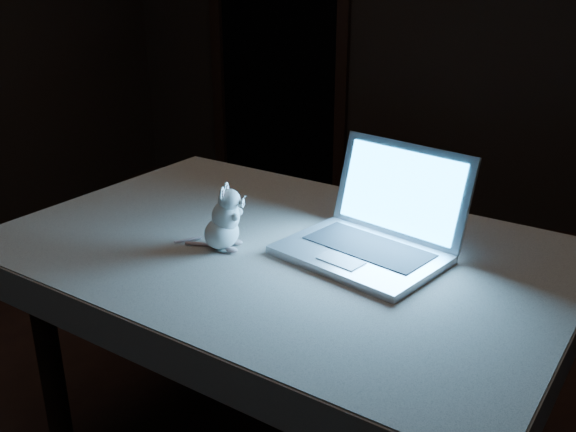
% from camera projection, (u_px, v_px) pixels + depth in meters
% --- Properties ---
extents(floor, '(5.00, 5.00, 0.00)m').
position_uv_depth(floor, '(238.00, 431.00, 2.31)').
color(floor, black).
rests_on(floor, ground).
extents(back_wall, '(4.50, 0.04, 2.60)m').
position_uv_depth(back_wall, '(439.00, 10.00, 3.92)').
color(back_wall, black).
rests_on(back_wall, ground).
extents(doorway, '(1.06, 0.36, 2.13)m').
position_uv_depth(doorway, '(279.00, 41.00, 4.46)').
color(doorway, black).
rests_on(doorway, back_wall).
extents(table, '(1.62, 1.16, 0.81)m').
position_uv_depth(table, '(281.00, 364.00, 2.01)').
color(table, black).
rests_on(table, floor).
extents(tablecloth, '(1.74, 1.27, 0.11)m').
position_uv_depth(tablecloth, '(266.00, 263.00, 1.87)').
color(tablecloth, beige).
rests_on(tablecloth, table).
extents(laptop, '(0.52, 0.48, 0.29)m').
position_uv_depth(laptop, '(362.00, 209.00, 1.72)').
color(laptop, silver).
rests_on(laptop, tablecloth).
extents(plush_mouse, '(0.17, 0.17, 0.19)m').
position_uv_depth(plush_mouse, '(221.00, 217.00, 1.80)').
color(plush_mouse, silver).
rests_on(plush_mouse, tablecloth).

